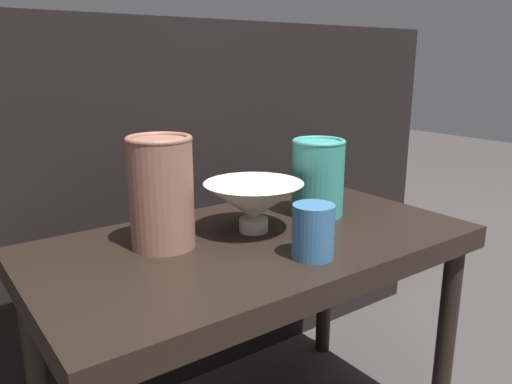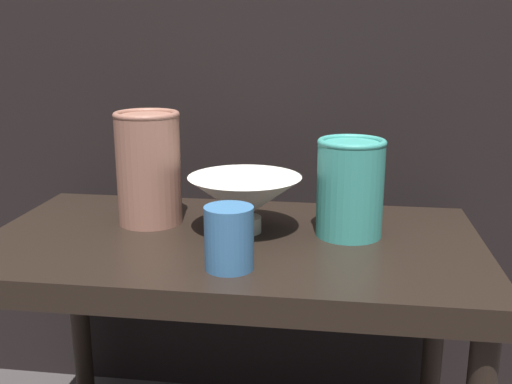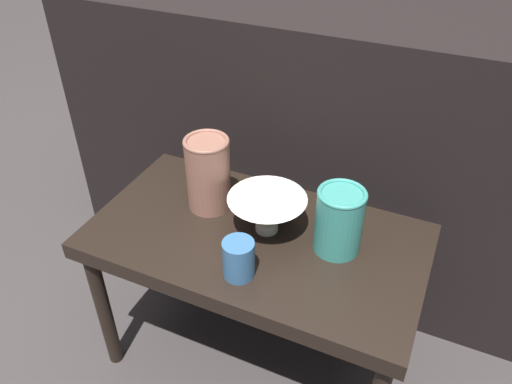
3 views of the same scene
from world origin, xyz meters
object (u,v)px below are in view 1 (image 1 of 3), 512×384
Objects in this scene: vase_textured_left at (161,191)px; bowl at (254,201)px; cup at (313,231)px; vase_colorful_right at (318,176)px.

bowl is at bearing -10.04° from vase_textured_left.
vase_textured_left is 0.25m from cup.
vase_colorful_right is at bearing -3.60° from vase_textured_left.
vase_textured_left reaches higher than bowl.
vase_colorful_right is 0.23m from cup.
vase_colorful_right reaches higher than bowl.
vase_textured_left is at bearing 176.40° from vase_colorful_right.
bowl is 0.16m from vase_colorful_right.
vase_colorful_right is (0.32, -0.02, -0.02)m from vase_textured_left.
vase_textured_left is at bearing 132.51° from cup.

